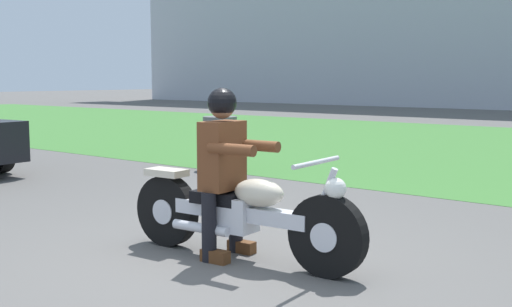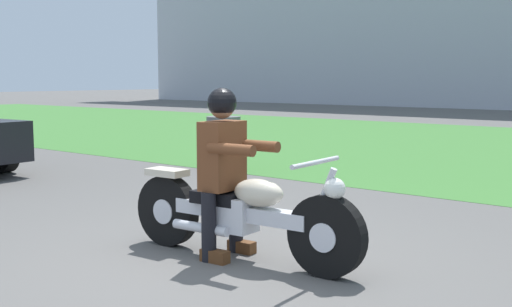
{
  "view_description": "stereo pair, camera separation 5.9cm",
  "coord_description": "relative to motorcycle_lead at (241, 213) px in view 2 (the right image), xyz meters",
  "views": [
    {
      "loc": [
        3.29,
        -3.66,
        1.47
      ],
      "look_at": [
        -0.0,
        0.41,
        0.85
      ],
      "focal_mm": 45.1,
      "sensor_mm": 36.0,
      "label": 1
    },
    {
      "loc": [
        3.33,
        -3.62,
        1.47
      ],
      "look_at": [
        -0.0,
        0.41,
        0.85
      ],
      "focal_mm": 45.1,
      "sensor_mm": 36.0,
      "label": 2
    }
  ],
  "objects": [
    {
      "name": "ground",
      "position": [
        -0.01,
        -0.21,
        -0.38
      ],
      "size": [
        120.0,
        120.0,
        0.0
      ],
      "primitive_type": "plane",
      "color": "#565451"
    },
    {
      "name": "rider_lead",
      "position": [
        -0.17,
        -0.01,
        0.43
      ],
      "size": [
        0.57,
        0.49,
        1.39
      ],
      "rotation": [
        0.0,
        0.0,
        0.07
      ],
      "color": "black",
      "rests_on": "ground"
    },
    {
      "name": "trash_can",
      "position": [
        -3.69,
        3.84,
        0.04
      ],
      "size": [
        0.55,
        0.55,
        0.85
      ],
      "primitive_type": "cylinder",
      "color": "#595E5B",
      "rests_on": "ground"
    },
    {
      "name": "motorcycle_lead",
      "position": [
        0.0,
        0.0,
        0.0
      ],
      "size": [
        2.21,
        0.66,
        0.87
      ],
      "rotation": [
        0.0,
        0.0,
        0.07
      ],
      "color": "black",
      "rests_on": "ground"
    }
  ]
}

